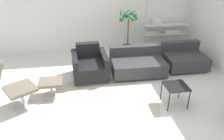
{
  "coord_description": "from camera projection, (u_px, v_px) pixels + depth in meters",
  "views": [
    {
      "loc": [
        -0.57,
        -3.63,
        2.59
      ],
      "look_at": [
        0.04,
        0.31,
        0.55
      ],
      "focal_mm": 35.0,
      "sensor_mm": 36.0,
      "label": 1
    }
  ],
  "objects": [
    {
      "name": "wall_back",
      "position": [
        97.0,
        5.0,
        6.25
      ],
      "size": [
        12.0,
        0.09,
        2.8
      ],
      "color": "silver",
      "rests_on": "ground_plane"
    },
    {
      "name": "side_table",
      "position": [
        176.0,
        87.0,
        4.18
      ],
      "size": [
        0.44,
        0.44,
        0.43
      ],
      "color": "black",
      "rests_on": "ground_plane"
    },
    {
      "name": "couch_low",
      "position": [
        137.0,
        64.0,
        5.47
      ],
      "size": [
        1.3,
        0.91,
        0.61
      ],
      "rotation": [
        0.0,
        0.0,
        3.13
      ],
      "color": "black",
      "rests_on": "ground_plane"
    },
    {
      "name": "ottoman",
      "position": [
        51.0,
        85.0,
        4.53
      ],
      "size": [
        0.48,
        0.41,
        0.34
      ],
      "color": "#BCBCC1",
      "rests_on": "ground_plane"
    },
    {
      "name": "ground_plane",
      "position": [
        112.0,
        101.0,
        4.45
      ],
      "size": [
        12.0,
        12.0,
        0.0
      ],
      "primitive_type": "plane",
      "color": "silver"
    },
    {
      "name": "lounge_chair",
      "position": [
        1.0,
        80.0,
        3.82
      ],
      "size": [
        1.0,
        0.88,
        1.2
      ],
      "rotation": [
        0.0,
        0.0,
        -1.01
      ],
      "color": "#BCBCC1",
      "rests_on": "ground_plane"
    },
    {
      "name": "couch_second",
      "position": [
        183.0,
        59.0,
        5.77
      ],
      "size": [
        1.05,
        0.9,
        0.61
      ],
      "rotation": [
        0.0,
        0.0,
        3.13
      ],
      "color": "black",
      "rests_on": "ground_plane"
    },
    {
      "name": "round_rug",
      "position": [
        100.0,
        105.0,
        4.33
      ],
      "size": [
        2.36,
        2.36,
        0.01
      ],
      "color": "#BCB29E",
      "rests_on": "ground_plane"
    },
    {
      "name": "shelf_unit",
      "position": [
        163.0,
        29.0,
        6.56
      ],
      "size": [
        1.32,
        0.28,
        1.62
      ],
      "color": "#BCBCC1",
      "rests_on": "ground_plane"
    },
    {
      "name": "potted_plant",
      "position": [
        128.0,
        36.0,
        6.26
      ],
      "size": [
        0.58,
        0.56,
        1.44
      ],
      "color": "#333338",
      "rests_on": "ground_plane"
    },
    {
      "name": "armchair_red",
      "position": [
        90.0,
        66.0,
        5.26
      ],
      "size": [
        0.86,
        0.93,
        0.76
      ],
      "rotation": [
        0.0,
        0.0,
        3.19
      ],
      "color": "silver",
      "rests_on": "ground_plane"
    }
  ]
}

